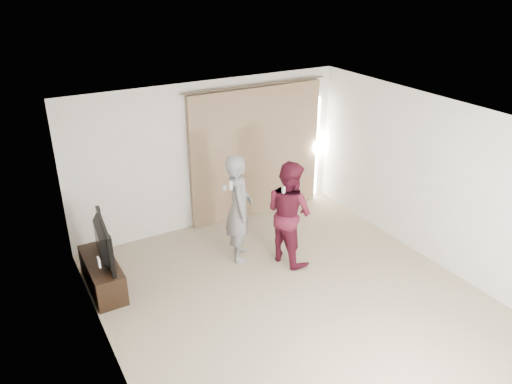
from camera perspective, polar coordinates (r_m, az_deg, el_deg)
floor at (r=7.24m, az=4.42°, el=-12.26°), size 5.50×5.50×0.00m
wall_back at (r=8.74m, az=-5.32°, el=4.24°), size 5.00×0.04×2.60m
wall_left at (r=5.70m, az=-16.84°, el=-8.79°), size 0.04×5.50×2.60m
ceiling at (r=6.04m, az=5.22°, el=7.85°), size 5.00×5.50×0.01m
curtain at (r=9.10m, az=0.14°, el=4.54°), size 2.80×0.11×2.46m
tv_console at (r=7.67m, az=-17.15°, el=-8.98°), size 0.41×1.19×0.46m
tv at (r=7.39m, az=-17.67°, el=-5.49°), size 0.23×1.08×0.62m
scratching_post at (r=8.05m, az=-16.72°, el=-7.27°), size 0.41×0.41×0.54m
person_man at (r=7.75m, az=-1.98°, el=-1.86°), size 0.64×0.75×1.75m
person_woman at (r=7.72m, az=3.81°, el=-2.34°), size 0.79×0.93×1.68m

